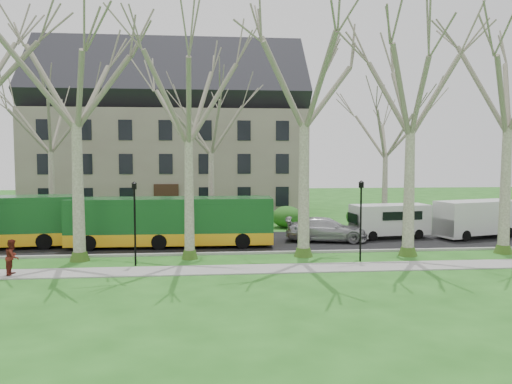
{
  "coord_description": "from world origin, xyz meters",
  "views": [
    {
      "loc": [
        -2.14,
        -27.1,
        5.71
      ],
      "look_at": [
        0.68,
        3.0,
        3.52
      ],
      "focal_mm": 35.0,
      "sensor_mm": 36.0,
      "label": 1
    }
  ],
  "objects_px": {
    "pedestrian_b": "(12,257)",
    "van_a": "(390,221)",
    "bus_follow": "(171,221)",
    "van_b": "(477,219)",
    "sedan": "(326,229)"
  },
  "relations": [
    {
      "from": "van_a",
      "to": "bus_follow",
      "type": "bearing_deg",
      "value": 179.8
    },
    {
      "from": "bus_follow",
      "to": "pedestrian_b",
      "type": "height_order",
      "value": "bus_follow"
    },
    {
      "from": "van_a",
      "to": "pedestrian_b",
      "type": "xyz_separation_m",
      "value": [
        -21.76,
        -8.69,
        -0.31
      ]
    },
    {
      "from": "sedan",
      "to": "van_a",
      "type": "relative_size",
      "value": 1.02
    },
    {
      "from": "van_b",
      "to": "pedestrian_b",
      "type": "distance_m",
      "value": 29.05
    },
    {
      "from": "sedan",
      "to": "van_b",
      "type": "xyz_separation_m",
      "value": [
        10.75,
        0.46,
        0.5
      ]
    },
    {
      "from": "sedan",
      "to": "van_b",
      "type": "height_order",
      "value": "van_b"
    },
    {
      "from": "bus_follow",
      "to": "van_b",
      "type": "bearing_deg",
      "value": 4.73
    },
    {
      "from": "bus_follow",
      "to": "pedestrian_b",
      "type": "distance_m",
      "value": 9.85
    },
    {
      "from": "pedestrian_b",
      "to": "van_b",
      "type": "bearing_deg",
      "value": -76.93
    },
    {
      "from": "pedestrian_b",
      "to": "van_a",
      "type": "bearing_deg",
      "value": -71.72
    },
    {
      "from": "van_b",
      "to": "pedestrian_b",
      "type": "height_order",
      "value": "van_b"
    },
    {
      "from": "van_a",
      "to": "van_b",
      "type": "height_order",
      "value": "van_b"
    },
    {
      "from": "pedestrian_b",
      "to": "bus_follow",
      "type": "bearing_deg",
      "value": -48.86
    },
    {
      "from": "sedan",
      "to": "pedestrian_b",
      "type": "height_order",
      "value": "pedestrian_b"
    }
  ]
}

